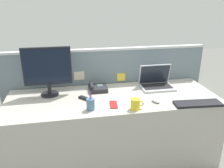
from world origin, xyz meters
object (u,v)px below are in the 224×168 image
at_px(pen_cup, 91,104).
at_px(tv_remote, 86,99).
at_px(computer_mouse_right_hand, 156,101).
at_px(desktop_monitor, 47,69).
at_px(keyboard_main, 198,104).
at_px(laptop, 156,82).
at_px(desk_phone, 97,88).
at_px(coffee_mug, 136,104).
at_px(cell_phone_red_case, 114,105).

bearing_deg(pen_cup, tv_remote, 96.00).
xyz_separation_m(computer_mouse_right_hand, tv_remote, (-0.65, 0.18, -0.01)).
distance_m(desktop_monitor, keyboard_main, 1.47).
bearing_deg(pen_cup, computer_mouse_right_hand, 3.68).
bearing_deg(keyboard_main, computer_mouse_right_hand, 165.35).
xyz_separation_m(laptop, computer_mouse_right_hand, (-0.14, -0.37, -0.05)).
xyz_separation_m(laptop, tv_remote, (-0.79, -0.20, -0.05)).
distance_m(computer_mouse_right_hand, tv_remote, 0.67).
relative_size(desk_phone, computer_mouse_right_hand, 1.92).
xyz_separation_m(desk_phone, keyboard_main, (0.87, -0.52, -0.02)).
xyz_separation_m(desk_phone, tv_remote, (-0.14, -0.22, -0.02)).
bearing_deg(desk_phone, pen_cup, -104.63).
relative_size(laptop, computer_mouse_right_hand, 3.52).
height_order(tv_remote, coffee_mug, coffee_mug).
bearing_deg(coffee_mug, cell_phone_red_case, 146.08).
relative_size(tv_remote, coffee_mug, 1.42).
xyz_separation_m(desktop_monitor, laptop, (1.14, 0.00, -0.22)).
height_order(laptop, keyboard_main, laptop).
xyz_separation_m(desk_phone, computer_mouse_right_hand, (0.51, -0.39, -0.01)).
xyz_separation_m(keyboard_main, pen_cup, (-0.99, 0.08, 0.04)).
bearing_deg(computer_mouse_right_hand, desktop_monitor, 143.60).
relative_size(pen_cup, cell_phone_red_case, 1.20).
xyz_separation_m(desktop_monitor, keyboard_main, (1.36, -0.49, -0.27)).
height_order(keyboard_main, coffee_mug, coffee_mug).
height_order(laptop, tv_remote, laptop).
relative_size(cell_phone_red_case, coffee_mug, 1.30).
relative_size(keyboard_main, computer_mouse_right_hand, 4.37).
bearing_deg(laptop, computer_mouse_right_hand, -110.65).
bearing_deg(desktop_monitor, laptop, 0.02).
bearing_deg(cell_phone_red_case, desktop_monitor, 155.52).
distance_m(computer_mouse_right_hand, coffee_mug, 0.26).
height_order(desk_phone, keyboard_main, desk_phone).
height_order(laptop, cell_phone_red_case, laptop).
xyz_separation_m(pen_cup, cell_phone_red_case, (0.22, 0.05, -0.05)).
relative_size(laptop, desk_phone, 1.84).
bearing_deg(coffee_mug, computer_mouse_right_hand, 24.45).
bearing_deg(keyboard_main, tv_remote, 167.73).
bearing_deg(desk_phone, desktop_monitor, -177.33).
bearing_deg(cell_phone_red_case, desk_phone, 111.86).
relative_size(laptop, pen_cup, 1.90).
xyz_separation_m(computer_mouse_right_hand, pen_cup, (-0.62, -0.04, 0.04)).
height_order(desk_phone, cell_phone_red_case, desk_phone).
bearing_deg(pen_cup, desk_phone, 75.37).
height_order(desk_phone, tv_remote, desk_phone).
distance_m(desktop_monitor, coffee_mug, 0.93).
distance_m(desk_phone, keyboard_main, 1.01).
height_order(computer_mouse_right_hand, coffee_mug, coffee_mug).
distance_m(laptop, cell_phone_red_case, 0.66).
relative_size(laptop, keyboard_main, 0.81).
xyz_separation_m(desktop_monitor, coffee_mug, (0.77, -0.48, -0.23)).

